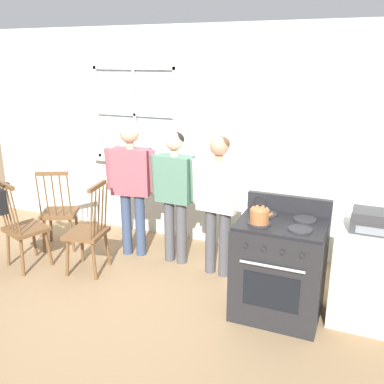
# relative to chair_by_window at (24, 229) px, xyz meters

# --- Properties ---
(ground_plane) EXTENTS (16.00, 16.00, 0.00)m
(ground_plane) POSITION_rel_chair_by_window_xyz_m (1.44, 0.09, -0.46)
(ground_plane) COLOR #937551
(wall_back) EXTENTS (6.40, 0.16, 2.70)m
(wall_back) POSITION_rel_chair_by_window_xyz_m (1.49, 1.49, 0.87)
(wall_back) COLOR silver
(wall_back) RESTS_ON ground_plane
(chair_by_window) EXTENTS (0.53, 0.52, 1.03)m
(chair_by_window) POSITION_rel_chair_by_window_xyz_m (0.00, 0.00, 0.00)
(chair_by_window) COLOR brown
(chair_by_window) RESTS_ON ground_plane
(chair_near_wall) EXTENTS (0.55, 0.54, 1.03)m
(chair_near_wall) POSITION_rel_chair_by_window_xyz_m (0.02, 0.57, 0.00)
(chair_near_wall) COLOR brown
(chair_near_wall) RESTS_ON ground_plane
(chair_center_cluster) EXTENTS (0.46, 0.48, 1.03)m
(chair_center_cluster) POSITION_rel_chair_by_window_xyz_m (0.74, 0.19, 0.00)
(chair_center_cluster) COLOR brown
(chair_center_cluster) RESTS_ON ground_plane
(person_elderly_left) EXTENTS (0.62, 0.29, 1.61)m
(person_elderly_left) POSITION_rel_chair_by_window_xyz_m (0.98, 0.76, 0.53)
(person_elderly_left) COLOR #384766
(person_elderly_left) RESTS_ON ground_plane
(person_teen_center) EXTENTS (0.57, 0.23, 1.55)m
(person_teen_center) POSITION_rel_chair_by_window_xyz_m (1.53, 0.78, 0.48)
(person_teen_center) COLOR #4C4C51
(person_teen_center) RESTS_ON ground_plane
(person_adult_right) EXTENTS (0.60, 0.26, 1.56)m
(person_adult_right) POSITION_rel_chair_by_window_xyz_m (2.09, 0.69, 0.49)
(person_adult_right) COLOR #4C4C51
(person_adult_right) RESTS_ON ground_plane
(stove) EXTENTS (0.79, 0.68, 1.08)m
(stove) POSITION_rel_chair_by_window_xyz_m (2.87, 0.17, 0.01)
(stove) COLOR #232326
(stove) RESTS_ON ground_plane
(kettle) EXTENTS (0.21, 0.17, 0.25)m
(kettle) POSITION_rel_chair_by_window_xyz_m (2.70, 0.04, 0.56)
(kettle) COLOR #A86638
(kettle) RESTS_ON stove
(potted_plant) EXTENTS (0.11, 0.11, 0.23)m
(potted_plant) POSITION_rel_chair_by_window_xyz_m (0.40, 1.40, 0.63)
(potted_plant) COLOR #935B3D
(potted_plant) RESTS_ON wall_back
(side_counter) EXTENTS (0.55, 0.50, 0.90)m
(side_counter) POSITION_rel_chair_by_window_xyz_m (3.60, 0.35, -0.01)
(side_counter) COLOR beige
(side_counter) RESTS_ON ground_plane
(stereo) EXTENTS (0.34, 0.29, 0.18)m
(stereo) POSITION_rel_chair_by_window_xyz_m (3.60, 0.33, 0.53)
(stereo) COLOR #38383A
(stereo) RESTS_ON side_counter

